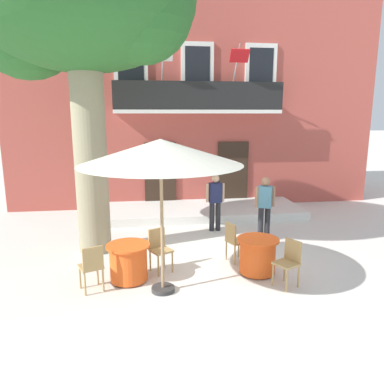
# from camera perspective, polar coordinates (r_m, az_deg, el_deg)

# --- Properties ---
(ground_plane) EXTENTS (120.00, 120.00, 0.00)m
(ground_plane) POSITION_cam_1_polar(r_m,az_deg,el_deg) (8.65, 4.19, -10.28)
(ground_plane) COLOR silver
(building_facade) EXTENTS (13.00, 5.09, 7.50)m
(building_facade) POSITION_cam_1_polar(r_m,az_deg,el_deg) (14.94, -0.38, 13.84)
(building_facade) COLOR #B24C42
(building_facade) RESTS_ON ground
(entrance_step_platform) EXTENTS (6.51, 2.31, 0.25)m
(entrance_step_platform) POSITION_cam_1_polar(r_m,az_deg,el_deg) (12.24, 1.56, -2.90)
(entrance_step_platform) COLOR silver
(entrance_step_platform) RESTS_ON ground
(plane_tree) EXTENTS (5.05, 4.43, 7.11)m
(plane_tree) POSITION_cam_1_polar(r_m,az_deg,el_deg) (9.17, -17.07, 25.24)
(plane_tree) COLOR gray
(plane_tree) RESTS_ON ground
(cafe_table_near_tree) EXTENTS (0.86, 0.86, 0.76)m
(cafe_table_near_tree) POSITION_cam_1_polar(r_m,az_deg,el_deg) (7.54, -9.77, -10.64)
(cafe_table_near_tree) COLOR #EA561E
(cafe_table_near_tree) RESTS_ON ground
(cafe_chair_near_tree_0) EXTENTS (0.54, 0.54, 0.91)m
(cafe_chair_near_tree_0) POSITION_cam_1_polar(r_m,az_deg,el_deg) (7.88, -5.09, -8.43)
(cafe_chair_near_tree_0) COLOR tan
(cafe_chair_near_tree_0) RESTS_ON ground
(cafe_chair_near_tree_1) EXTENTS (0.53, 0.53, 0.91)m
(cafe_chair_near_tree_1) POSITION_cam_1_polar(r_m,az_deg,el_deg) (7.21, -15.23, -10.82)
(cafe_chair_near_tree_1) COLOR tan
(cafe_chair_near_tree_1) RESTS_ON ground
(cafe_table_middle) EXTENTS (0.86, 0.86, 0.76)m
(cafe_table_middle) POSITION_cam_1_polar(r_m,az_deg,el_deg) (7.88, 10.08, -9.63)
(cafe_table_middle) COLOR #EA561E
(cafe_table_middle) RESTS_ON ground
(cafe_chair_middle_0) EXTENTS (0.51, 0.51, 0.91)m
(cafe_chair_middle_0) POSITION_cam_1_polar(r_m,az_deg,el_deg) (8.36, 6.54, -7.24)
(cafe_chair_middle_0) COLOR tan
(cafe_chair_middle_0) RESTS_ON ground
(cafe_chair_middle_1) EXTENTS (0.54, 0.54, 0.91)m
(cafe_chair_middle_1) POSITION_cam_1_polar(r_m,az_deg,el_deg) (7.43, 14.76, -10.09)
(cafe_chair_middle_1) COLOR tan
(cafe_chair_middle_1) RESTS_ON ground
(cafe_umbrella) EXTENTS (2.90, 2.90, 2.85)m
(cafe_umbrella) POSITION_cam_1_polar(r_m,az_deg,el_deg) (6.47, -4.86, 6.08)
(cafe_umbrella) COLOR #997A56
(cafe_umbrella) RESTS_ON ground
(pedestrian_near_entrance) EXTENTS (0.53, 0.35, 1.70)m
(pedestrian_near_entrance) POSITION_cam_1_polar(r_m,az_deg,el_deg) (9.68, 11.17, -2.04)
(pedestrian_near_entrance) COLOR #232328
(pedestrian_near_entrance) RESTS_ON ground
(pedestrian_mid_plaza) EXTENTS (0.53, 0.30, 1.62)m
(pedestrian_mid_plaza) POSITION_cam_1_polar(r_m,az_deg,el_deg) (10.39, 3.60, -1.15)
(pedestrian_mid_plaza) COLOR #232328
(pedestrian_mid_plaza) RESTS_ON ground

